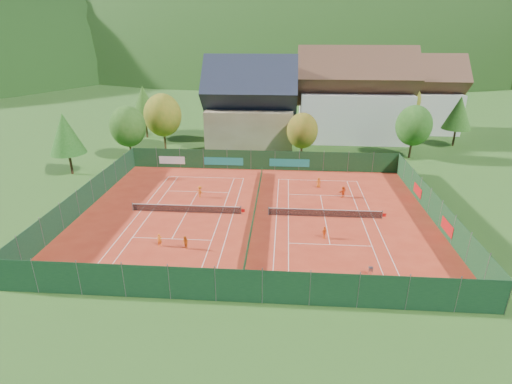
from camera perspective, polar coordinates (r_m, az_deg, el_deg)
The scene contains 35 objects.
ground at distance 46.13m, azimuth -0.18°, elevation -3.26°, with size 600.00×600.00×0.00m, color #275119.
clay_pad at distance 46.11m, azimuth -0.18°, elevation -3.23°, with size 40.00×32.00×0.01m, color #B02E1A.
court_markings_left at distance 47.35m, azimuth -9.89°, elevation -2.87°, with size 11.03×23.83×0.00m.
court_markings_right at distance 46.24m, azimuth 9.77°, elevation -3.49°, with size 11.03×23.83×0.00m.
tennis_net_left at distance 47.11m, azimuth -9.75°, elevation -2.33°, with size 13.30×0.10×1.02m.
tennis_net_right at distance 46.05m, azimuth 10.00°, elevation -2.94°, with size 13.30×0.10×1.02m.
court_divider at distance 45.90m, azimuth -0.19°, elevation -2.67°, with size 0.03×28.80×1.00m.
fence_north at distance 60.48m, azimuth 0.56°, elevation 4.54°, with size 40.00×0.10×3.00m.
fence_south at distance 31.57m, azimuth -2.49°, elevation -13.26°, with size 40.00×0.04×3.00m.
fence_west at distance 50.98m, azimuth -23.21°, elevation -0.74°, with size 0.04×32.00×3.00m.
fence_east at distance 48.42m, azimuth 24.15°, elevation -2.10°, with size 0.09×32.00×3.00m.
chalet at distance 72.99m, azimuth -0.73°, elevation 11.79°, with size 16.20×12.00×16.00m.
hotel_block_a at distance 79.54m, azimuth 13.77°, elevation 12.59°, with size 21.60×11.00×17.25m.
hotel_block_b at distance 90.58m, azimuth 21.92°, elevation 12.27°, with size 17.28×10.00×15.50m.
tree_west_front at distance 68.04m, azimuth -17.85°, elevation 8.91°, with size 5.72×5.72×8.69m.
tree_west_mid at distance 72.11m, azimuth -13.19°, elevation 10.64°, with size 6.44×6.44×9.78m.
tree_west_back at distance 81.34m, azimuth -15.73°, elevation 12.15°, with size 5.60×5.60×10.00m.
tree_center at distance 65.35m, azimuth 6.64°, elevation 8.70°, with size 5.01×5.01×7.60m.
tree_east_front at distance 70.23m, azimuth 21.62°, elevation 8.81°, with size 5.72×5.72×8.69m.
tree_east_mid at distance 80.87m, azimuth 26.99°, elevation 10.05°, with size 5.04×5.04×9.00m.
tree_west_side at distance 63.48m, azimuth -25.59°, elevation 7.53°, with size 5.04×5.04×9.00m.
tree_east_back at distance 85.64m, azimuth 20.08°, elevation 12.12°, with size 7.15×7.15×10.86m.
mountain_backdrop at distance 282.49m, azimuth 9.44°, elevation 9.75°, with size 820.00×530.00×242.00m.
ball_hopper at distance 36.60m, azimuth 16.08°, elevation -10.52°, with size 0.34×0.34×0.80m.
loose_ball_0 at distance 44.22m, azimuth -11.07°, elevation -4.82°, with size 0.07×0.07×0.07m, color #CCD833.
loose_ball_1 at distance 34.95m, azimuth 7.52°, elevation -12.48°, with size 0.07×0.07×0.07m, color #CCD833.
loose_ball_2 at distance 47.14m, azimuth 1.04°, elevation -2.61°, with size 0.07×0.07×0.07m, color #CCD833.
loose_ball_3 at distance 51.96m, azimuth -2.72°, elevation -0.20°, with size 0.07×0.07×0.07m, color #CCD833.
loose_ball_4 at distance 45.89m, azimuth 14.65°, elevation -4.11°, with size 0.07×0.07×0.07m, color #CCD833.
player_left_near at distance 40.52m, azimuth -13.61°, elevation -6.69°, with size 0.48×0.31×1.31m, color orange.
player_left_mid at distance 39.48m, azimuth -10.07°, elevation -7.15°, with size 0.67×0.52×1.37m, color #CA5911.
player_left_far at distance 51.13m, azimuth -8.00°, elevation 0.07°, with size 0.95×0.55×1.48m, color orange.
player_right_near at distance 41.38m, azimuth 9.75°, elevation -5.71°, with size 0.78×0.32×1.33m, color #E75614.
player_right_far_a at distance 54.39m, azimuth 8.94°, elevation 1.34°, with size 0.68×0.44×1.39m, color #CC5212.
player_right_far_b at distance 51.73m, azimuth 12.34°, elevation 0.04°, with size 1.38×0.44×1.49m, color #DA4313.
Camera 1 is at (3.24, -41.52, 19.80)m, focal length 28.00 mm.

